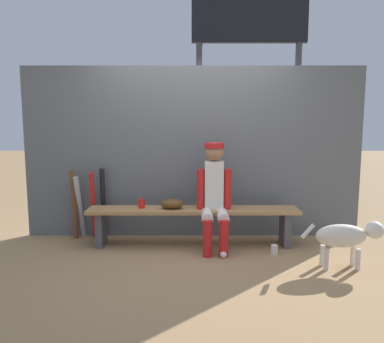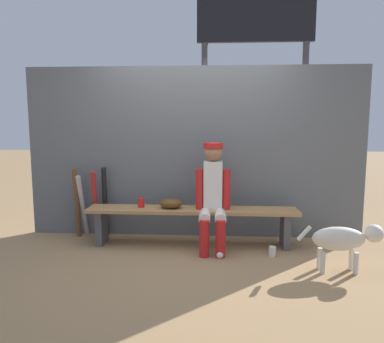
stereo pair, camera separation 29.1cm
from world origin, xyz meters
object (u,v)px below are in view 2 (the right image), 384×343
at_px(dog, 344,239).
at_px(bat_aluminum_black, 105,202).
at_px(bat_aluminum_red, 95,204).
at_px(cup_on_bench, 141,203).
at_px(bat_wood_dark, 77,203).
at_px(baseball_glove, 171,203).
at_px(scoreboard, 259,42).
at_px(bat_aluminum_silver, 83,206).
at_px(player_seated, 213,193).
at_px(baseball, 220,255).
at_px(dugout_bench, 192,216).
at_px(cup_on_ground, 272,251).

bearing_deg(dog, bat_aluminum_black, 159.82).
bearing_deg(bat_aluminum_red, dog, -18.68).
xyz_separation_m(bat_aluminum_black, cup_on_bench, (0.53, -0.27, 0.06)).
relative_size(bat_wood_dark, cup_on_bench, 8.12).
bearing_deg(baseball_glove, scoreboard, 52.34).
bearing_deg(cup_on_bench, bat_aluminum_silver, 162.32).
relative_size(player_seated, baseball, 16.93).
xyz_separation_m(dugout_bench, cup_on_bench, (-0.62, 0.02, 0.15)).
distance_m(bat_aluminum_black, bat_aluminum_red, 0.13).
height_order(baseball_glove, scoreboard, scoreboard).
bearing_deg(scoreboard, dugout_bench, -121.15).
height_order(bat_aluminum_black, bat_aluminum_silver, bat_aluminum_black).
bearing_deg(scoreboard, bat_aluminum_red, -149.87).
bearing_deg(player_seated, cup_on_ground, -17.39).
xyz_separation_m(bat_aluminum_black, cup_on_ground, (2.08, -0.61, -0.40)).
height_order(dugout_bench, player_seated, player_seated).
relative_size(baseball_glove, bat_aluminum_black, 0.31).
xyz_separation_m(player_seated, bat_aluminum_silver, (-1.70, 0.39, -0.27)).
distance_m(bat_aluminum_red, bat_aluminum_silver, 0.19).
xyz_separation_m(dugout_bench, scoreboard, (0.92, 1.52, 2.34)).
bearing_deg(bat_aluminum_silver, scoreboard, 27.48).
relative_size(player_seated, bat_aluminum_silver, 1.52).
relative_size(bat_wood_dark, cup_on_ground, 8.12).
xyz_separation_m(baseball, dog, (1.23, -0.28, 0.30)).
xyz_separation_m(bat_wood_dark, cup_on_ground, (2.43, -0.57, -0.39)).
distance_m(cup_on_ground, scoreboard, 3.22).
distance_m(dugout_bench, bat_aluminum_black, 1.19).
distance_m(cup_on_bench, dog, 2.32).
relative_size(bat_aluminum_black, baseball, 12.36).
bearing_deg(player_seated, bat_wood_dark, 168.62).
bearing_deg(scoreboard, bat_aluminum_black, -149.30).
xyz_separation_m(baseball_glove, cup_on_ground, (1.18, -0.32, -0.46)).
bearing_deg(cup_on_bench, dugout_bench, -2.17).
distance_m(player_seated, bat_aluminum_red, 1.58).
distance_m(bat_aluminum_black, bat_wood_dark, 0.36).
relative_size(dugout_bench, player_seated, 2.02).
xyz_separation_m(bat_aluminum_red, bat_wood_dark, (-0.24, -0.00, 0.01)).
height_order(baseball_glove, dog, baseball_glove).
bearing_deg(bat_aluminum_silver, dugout_bench, -11.20).
relative_size(bat_aluminum_red, bat_wood_dark, 0.98).
relative_size(player_seated, baseball_glove, 4.47).
distance_m(dugout_bench, dog, 1.72).
bearing_deg(baseball, bat_aluminum_silver, 158.22).
bearing_deg(bat_aluminum_red, bat_aluminum_silver, 168.47).
xyz_separation_m(bat_aluminum_red, dog, (2.84, -0.96, -0.10)).
height_order(bat_aluminum_black, bat_aluminum_red, bat_aluminum_black).
bearing_deg(bat_aluminum_black, bat_wood_dark, -173.28).
distance_m(player_seated, bat_aluminum_black, 1.47).
height_order(bat_wood_dark, scoreboard, scoreboard).
relative_size(dugout_bench, baseball_glove, 9.05).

